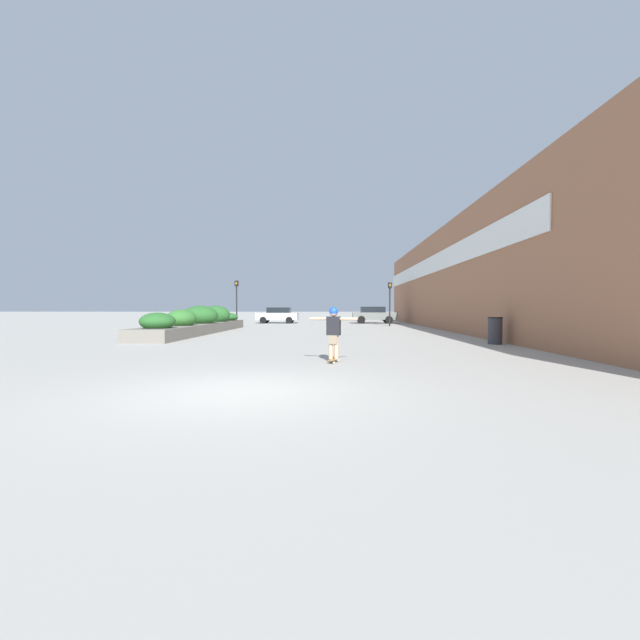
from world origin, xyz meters
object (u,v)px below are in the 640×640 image
Objects in this scene: skateboard at (334,360)px; car_leftmost at (278,315)px; trash_bin at (495,331)px; car_center_left at (374,314)px; skateboarder at (334,327)px; car_center_right at (498,314)px; traffic_light_right at (390,296)px; traffic_light_left at (237,295)px.

car_leftmost is at bearing 113.99° from skateboard.
trash_bin is at bearing -152.77° from car_leftmost.
car_leftmost is 8.90m from car_center_left.
skateboarder is 34.04m from car_center_right.
car_center_right is (20.93, 1.83, 0.04)m from car_leftmost.
traffic_light_right reaches higher than skateboard.
trash_bin is at bearing 56.24° from skateboard.
skateboard is 0.22× the size of traffic_light_right.
skateboarder is at bearing 152.62° from car_center_right.
traffic_light_left is at bearing 155.15° from car_leftmost.
car_leftmost is at bearing 65.15° from traffic_light_left.
trash_bin is 0.27× the size of car_center_left.
skateboard is 0.71× the size of trash_bin.
trash_bin is (6.33, 5.85, -0.38)m from skateboarder.
car_leftmost is 1.06× the size of traffic_light_left.
car_center_right reaches higher than skateboard.
car_center_left is at bearing 96.81° from trash_bin.
skateboarder is at bearing 76.91° from skateboard.
traffic_light_left reaches higher than car_center_left.
car_leftmost is 21.01m from car_center_right.
traffic_light_right is (12.15, -0.58, -0.12)m from traffic_light_left.
traffic_light_left is (-7.85, 22.84, 2.38)m from skateboard.
skateboarder is 0.33× the size of car_center_right.
trash_bin reaches higher than skateboard.
traffic_light_right reaches higher than car_leftmost.
skateboard is 28.69m from car_center_left.
car_leftmost reaches higher than skateboard.
skateboarder reaches higher than skateboard.
skateboarder is at bearing -71.04° from traffic_light_left.
car_center_right is at bearing 98.40° from car_center_left.
traffic_light_right is (0.67, -6.19, 1.51)m from car_center_left.
traffic_light_right is at bearing 97.04° from trash_bin.
car_center_right reaches higher than car_leftmost.
car_center_right is at bearing 69.06° from trash_bin.
car_center_left is at bearing 98.40° from car_center_right.
traffic_light_right is (4.30, 22.26, 2.26)m from skateboard.
skateboarder is 22.71m from traffic_light_right.
car_center_left reaches higher than skateboard.
skateboard is 0.21× the size of traffic_light_left.
car_center_right is 1.13× the size of traffic_light_left.
car_center_left is at bearing 96.20° from traffic_light_right.
skateboarder is 8.63m from trash_bin.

